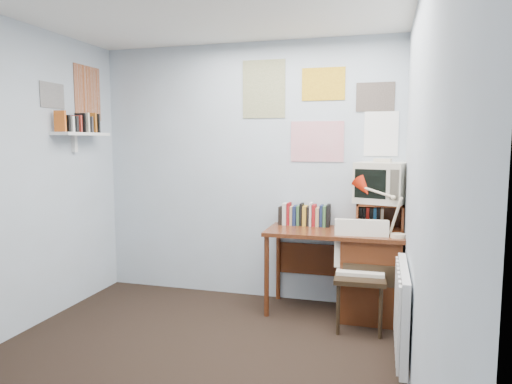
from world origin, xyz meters
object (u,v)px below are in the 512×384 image
(desk_chair, at_px, (360,278))
(wall_shelf, at_px, (81,134))
(desk, at_px, (364,271))
(crt_tv, at_px, (382,181))
(tv_riser, at_px, (380,217))
(radiator, at_px, (402,310))
(desk_lamp, at_px, (399,211))

(desk_chair, relative_size, wall_shelf, 1.41)
(desk, height_order, crt_tv, crt_tv)
(wall_shelf, bearing_deg, tv_riser, 10.32)
(desk_chair, xyz_separation_m, crt_tv, (0.15, 0.44, 0.77))
(radiator, bearing_deg, desk_chair, 116.38)
(desk_lamp, xyz_separation_m, wall_shelf, (-2.84, -0.21, 0.64))
(tv_riser, distance_m, crt_tv, 0.32)
(desk, height_order, wall_shelf, wall_shelf)
(desk_lamp, bearing_deg, desk_chair, -165.55)
(desk, bearing_deg, desk_lamp, -32.06)
(crt_tv, height_order, radiator, crt_tv)
(desk_lamp, relative_size, tv_riser, 1.10)
(desk, relative_size, desk_lamp, 2.72)
(desk, xyz_separation_m, radiator, (0.29, -0.93, 0.01))
(desk_lamp, distance_m, crt_tv, 0.40)
(desk_lamp, height_order, radiator, desk_lamp)
(desk, distance_m, radiator, 0.97)
(crt_tv, distance_m, radiator, 1.33)
(desk_lamp, distance_m, tv_riser, 0.33)
(wall_shelf, bearing_deg, desk, 8.40)
(wall_shelf, bearing_deg, desk_lamp, 4.26)
(desk, xyz_separation_m, tv_riser, (0.12, 0.11, 0.48))
(desk_chair, bearing_deg, tv_riser, 69.34)
(crt_tv, relative_size, radiator, 0.52)
(wall_shelf, bearing_deg, desk_chair, 1.68)
(crt_tv, xyz_separation_m, wall_shelf, (-2.70, -0.51, 0.41))
(tv_riser, bearing_deg, desk_chair, -108.64)
(desk_chair, height_order, crt_tv, crt_tv)
(radiator, bearing_deg, tv_riser, 99.28)
(tv_riser, bearing_deg, desk_lamp, -61.70)
(crt_tv, distance_m, wall_shelf, 2.78)
(desk, bearing_deg, crt_tv, 45.37)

